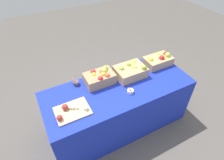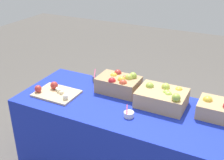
{
  "view_description": "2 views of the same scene",
  "coord_description": "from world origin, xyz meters",
  "px_view_note": "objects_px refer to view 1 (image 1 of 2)",
  "views": [
    {
      "loc": [
        -0.86,
        -1.47,
        2.34
      ],
      "look_at": [
        -0.06,
        0.07,
        0.83
      ],
      "focal_mm": 29.92,
      "sensor_mm": 36.0,
      "label": 1
    },
    {
      "loc": [
        0.81,
        -1.89,
        1.96
      ],
      "look_at": [
        -0.16,
        0.03,
        0.92
      ],
      "focal_mm": 46.17,
      "sensor_mm": 36.0,
      "label": 2
    }
  ],
  "objects_px": {
    "apple_crate_right": "(100,77)",
    "cutting_board_front": "(71,111)",
    "apple_crate_left": "(159,60)",
    "sample_bowl_near": "(130,91)",
    "apple_crate_middle": "(131,71)",
    "sample_bowl_mid": "(76,83)"
  },
  "relations": [
    {
      "from": "apple_crate_left",
      "to": "apple_crate_right",
      "type": "height_order",
      "value": "apple_crate_right"
    },
    {
      "from": "apple_crate_left",
      "to": "apple_crate_middle",
      "type": "distance_m",
      "value": 0.5
    },
    {
      "from": "cutting_board_front",
      "to": "sample_bowl_near",
      "type": "relative_size",
      "value": 4.09
    },
    {
      "from": "apple_crate_left",
      "to": "apple_crate_right",
      "type": "xyz_separation_m",
      "value": [
        -0.92,
        0.03,
        0.01
      ]
    },
    {
      "from": "apple_crate_left",
      "to": "sample_bowl_mid",
      "type": "distance_m",
      "value": 1.21
    },
    {
      "from": "apple_crate_middle",
      "to": "apple_crate_right",
      "type": "relative_size",
      "value": 1.06
    },
    {
      "from": "apple_crate_right",
      "to": "cutting_board_front",
      "type": "bearing_deg",
      "value": -148.52
    },
    {
      "from": "cutting_board_front",
      "to": "sample_bowl_near",
      "type": "distance_m",
      "value": 0.74
    },
    {
      "from": "apple_crate_right",
      "to": "sample_bowl_mid",
      "type": "xyz_separation_m",
      "value": [
        -0.29,
        0.1,
        -0.05
      ]
    },
    {
      "from": "apple_crate_right",
      "to": "sample_bowl_mid",
      "type": "bearing_deg",
      "value": 161.37
    },
    {
      "from": "sample_bowl_near",
      "to": "sample_bowl_mid",
      "type": "xyz_separation_m",
      "value": [
        -0.53,
        0.44,
        0.01
      ]
    },
    {
      "from": "apple_crate_middle",
      "to": "sample_bowl_mid",
      "type": "height_order",
      "value": "apple_crate_middle"
    },
    {
      "from": "apple_crate_left",
      "to": "sample_bowl_near",
      "type": "distance_m",
      "value": 0.74
    },
    {
      "from": "sample_bowl_near",
      "to": "apple_crate_right",
      "type": "bearing_deg",
      "value": 125.76
    },
    {
      "from": "apple_crate_right",
      "to": "sample_bowl_near",
      "type": "height_order",
      "value": "apple_crate_right"
    },
    {
      "from": "apple_crate_left",
      "to": "apple_crate_right",
      "type": "relative_size",
      "value": 1.05
    },
    {
      "from": "apple_crate_right",
      "to": "sample_bowl_mid",
      "type": "relative_size",
      "value": 3.36
    },
    {
      "from": "sample_bowl_mid",
      "to": "apple_crate_left",
      "type": "bearing_deg",
      "value": -5.89
    },
    {
      "from": "apple_crate_left",
      "to": "apple_crate_right",
      "type": "bearing_deg",
      "value": 178.28
    },
    {
      "from": "apple_crate_middle",
      "to": "sample_bowl_mid",
      "type": "distance_m",
      "value": 0.73
    },
    {
      "from": "apple_crate_middle",
      "to": "apple_crate_right",
      "type": "distance_m",
      "value": 0.42
    },
    {
      "from": "apple_crate_right",
      "to": "cutting_board_front",
      "type": "relative_size",
      "value": 1.0
    }
  ]
}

